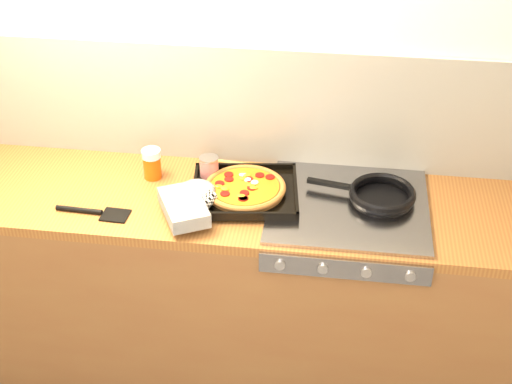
# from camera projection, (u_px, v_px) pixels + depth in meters

# --- Properties ---
(room_shell) EXTENTS (3.20, 3.20, 3.20)m
(room_shell) POSITION_uv_depth(u_px,v_px,m) (242.00, 106.00, 2.85)
(room_shell) COLOR white
(room_shell) RESTS_ON ground
(counter_run) EXTENTS (3.20, 0.62, 0.90)m
(counter_run) POSITION_uv_depth(u_px,v_px,m) (233.00, 286.00, 3.00)
(counter_run) COLOR brown
(counter_run) RESTS_ON ground
(stovetop) EXTENTS (0.60, 0.56, 0.02)m
(stovetop) POSITION_uv_depth(u_px,v_px,m) (348.00, 206.00, 2.69)
(stovetop) COLOR gray
(stovetop) RESTS_ON counter_run
(pizza_on_tray) EXTENTS (0.54, 0.51, 0.07)m
(pizza_on_tray) POSITION_uv_depth(u_px,v_px,m) (228.00, 193.00, 2.70)
(pizza_on_tray) COLOR black
(pizza_on_tray) RESTS_ON stovetop
(frying_pan) EXTENTS (0.44, 0.30, 0.04)m
(frying_pan) POSITION_uv_depth(u_px,v_px,m) (381.00, 195.00, 2.70)
(frying_pan) COLOR black
(frying_pan) RESTS_ON stovetop
(tomato_can) EXTENTS (0.09, 0.09, 0.11)m
(tomato_can) POSITION_uv_depth(u_px,v_px,m) (209.00, 169.00, 2.82)
(tomato_can) COLOR maroon
(tomato_can) RESTS_ON counter_run
(juice_glass) EXTENTS (0.09, 0.09, 0.13)m
(juice_glass) POSITION_uv_depth(u_px,v_px,m) (152.00, 163.00, 2.84)
(juice_glass) COLOR #D14C0C
(juice_glass) RESTS_ON counter_run
(wooden_spoon) EXTENTS (0.30, 0.07, 0.02)m
(wooden_spoon) POSITION_uv_depth(u_px,v_px,m) (257.00, 166.00, 2.92)
(wooden_spoon) COLOR #A68346
(wooden_spoon) RESTS_ON counter_run
(black_spatula) EXTENTS (0.28, 0.09, 0.02)m
(black_spatula) POSITION_uv_depth(u_px,v_px,m) (94.00, 212.00, 2.66)
(black_spatula) COLOR black
(black_spatula) RESTS_ON counter_run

